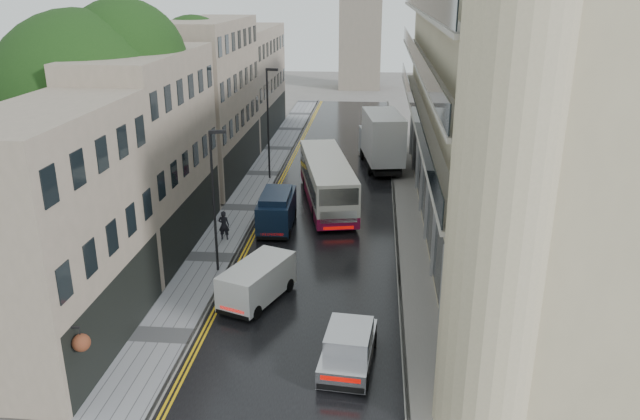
% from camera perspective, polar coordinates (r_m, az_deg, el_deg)
% --- Properties ---
extents(road, '(9.00, 85.00, 0.02)m').
position_cam_1_polar(road, '(42.20, 0.66, -0.14)').
color(road, black).
rests_on(road, ground).
extents(left_sidewalk, '(2.70, 85.00, 0.12)m').
position_cam_1_polar(left_sidewalk, '(43.01, -7.13, 0.17)').
color(left_sidewalk, gray).
rests_on(left_sidewalk, ground).
extents(right_sidewalk, '(1.80, 85.00, 0.12)m').
position_cam_1_polar(right_sidewalk, '(42.13, 8.00, -0.30)').
color(right_sidewalk, slate).
rests_on(right_sidewalk, ground).
extents(old_shop_row, '(4.50, 56.00, 12.00)m').
position_cam_1_polar(old_shop_row, '(44.67, -11.36, 8.59)').
color(old_shop_row, gray).
rests_on(old_shop_row, ground).
extents(modern_block, '(8.00, 40.00, 14.00)m').
position_cam_1_polar(modern_block, '(39.41, 15.78, 8.24)').
color(modern_block, '#BDAF8C').
rests_on(modern_block, ground).
extents(tree_near, '(10.56, 10.56, 13.89)m').
position_cam_1_polar(tree_near, '(36.41, -20.47, 6.73)').
color(tree_near, black).
rests_on(tree_near, ground).
extents(tree_far, '(9.24, 9.24, 12.46)m').
position_cam_1_polar(tree_far, '(48.26, -13.57, 9.52)').
color(tree_far, black).
rests_on(tree_far, ground).
extents(cream_bus, '(5.00, 12.06, 3.21)m').
position_cam_1_polar(cream_bus, '(39.97, -0.54, 1.16)').
color(cream_bus, beige).
rests_on(cream_bus, road).
extents(white_lorry, '(4.01, 9.28, 4.71)m').
position_cam_1_polar(white_lorry, '(50.11, 4.57, 5.87)').
color(white_lorry, silver).
rests_on(white_lorry, road).
extents(silver_hatchback, '(2.27, 4.47, 1.62)m').
position_cam_1_polar(silver_hatchback, '(24.39, 0.03, -14.07)').
color(silver_hatchback, '#A6A5AA').
rests_on(silver_hatchback, road).
extents(white_van, '(3.34, 4.77, 1.99)m').
position_cam_1_polar(white_van, '(29.60, -8.78, -7.37)').
color(white_van, silver).
rests_on(white_van, road).
extents(navy_van, '(2.11, 4.99, 2.52)m').
position_cam_1_polar(navy_van, '(37.57, -5.68, -0.75)').
color(navy_van, black).
rests_on(navy_van, road).
extents(pedestrian, '(0.65, 0.43, 1.79)m').
position_cam_1_polar(pedestrian, '(37.45, -8.78, -1.39)').
color(pedestrian, black).
rests_on(pedestrian, left_sidewalk).
extents(lamp_post_near, '(0.87, 0.36, 7.55)m').
position_cam_1_polar(lamp_post_near, '(32.47, -9.68, 0.61)').
color(lamp_post_near, black).
rests_on(lamp_post_near, left_sidewalk).
extents(lamp_post_far, '(0.98, 0.42, 8.48)m').
position_cam_1_polar(lamp_post_far, '(48.38, -4.76, 7.77)').
color(lamp_post_far, black).
rests_on(lamp_post_far, left_sidewalk).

